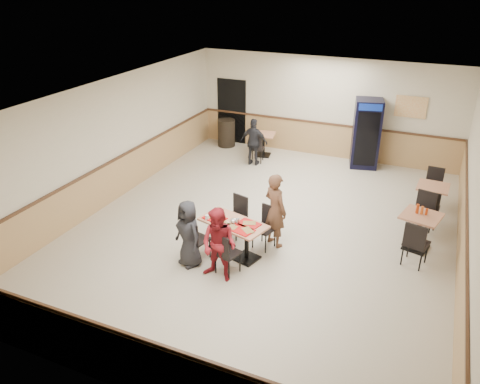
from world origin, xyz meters
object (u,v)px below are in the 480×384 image
at_px(side_table_far, 431,196).
at_px(main_table, 233,233).
at_px(pepsi_cooler, 366,134).
at_px(diner_man_opposite, 275,210).
at_px(trash_bin, 226,133).
at_px(lone_diner, 254,142).
at_px(side_table_near, 419,226).
at_px(back_table, 264,141).
at_px(diner_woman_right, 219,245).
at_px(diner_woman_left, 189,234).

bearing_deg(side_table_far, main_table, -136.25).
bearing_deg(main_table, pepsi_cooler, 90.26).
relative_size(diner_man_opposite, trash_bin, 1.82).
height_order(lone_diner, trash_bin, lone_diner).
relative_size(side_table_near, back_table, 1.13).
distance_m(diner_woman_right, side_table_near, 4.19).
bearing_deg(back_table, main_table, -75.18).
bearing_deg(diner_woman_left, lone_diner, 126.06).
height_order(lone_diner, back_table, lone_diner).
bearing_deg(diner_woman_right, pepsi_cooler, 83.85).
distance_m(diner_woman_left, diner_man_opposite, 1.87).
bearing_deg(lone_diner, diner_man_opposite, 114.25).
height_order(back_table, trash_bin, trash_bin).
bearing_deg(diner_woman_left, side_table_far, 71.71).
bearing_deg(diner_woman_left, trash_bin, 136.50).
xyz_separation_m(diner_woman_left, lone_diner, (-0.81, 5.32, 0.02)).
relative_size(diner_woman_left, side_table_far, 1.84).
distance_m(diner_woman_left, side_table_near, 4.69).
distance_m(diner_woman_left, lone_diner, 5.38).
distance_m(lone_diner, pepsi_cooler, 3.24).
height_order(diner_woman_left, trash_bin, diner_woman_left).
height_order(side_table_near, back_table, side_table_near).
distance_m(diner_man_opposite, side_table_far, 3.99).
height_order(diner_man_opposite, trash_bin, diner_man_opposite).
bearing_deg(back_table, pepsi_cooler, 7.48).
bearing_deg(diner_woman_right, side_table_far, 57.21).
bearing_deg(diner_woman_right, back_table, 109.74).
distance_m(lone_diner, back_table, 0.84).
relative_size(diner_man_opposite, back_table, 2.07).
bearing_deg(diner_woman_left, diner_man_opposite, 74.40).
bearing_deg(pepsi_cooler, main_table, -117.89).
height_order(back_table, pepsi_cooler, pepsi_cooler).
bearing_deg(lone_diner, trash_bin, -42.34).
bearing_deg(trash_bin, diner_woman_left, -70.95).
relative_size(diner_man_opposite, lone_diner, 1.15).
height_order(diner_woman_right, diner_man_opposite, diner_man_opposite).
xyz_separation_m(back_table, pepsi_cooler, (2.99, 0.39, 0.52)).
bearing_deg(main_table, diner_man_opposite, 62.10).
xyz_separation_m(diner_woman_right, back_table, (-1.55, 6.33, -0.25)).
height_order(main_table, pepsi_cooler, pepsi_cooler).
xyz_separation_m(main_table, diner_woman_right, (0.11, -0.88, 0.24)).
bearing_deg(back_table, trash_bin, 166.26).
bearing_deg(trash_bin, side_table_far, -20.55).
relative_size(main_table, diner_woman_right, 1.02).
height_order(main_table, diner_woman_left, diner_woman_left).
bearing_deg(trash_bin, lone_diner, -38.91).
relative_size(side_table_near, side_table_far, 1.19).
distance_m(main_table, side_table_near, 3.81).
xyz_separation_m(main_table, back_table, (-1.44, 5.44, -0.01)).
relative_size(lone_diner, side_table_far, 1.89).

